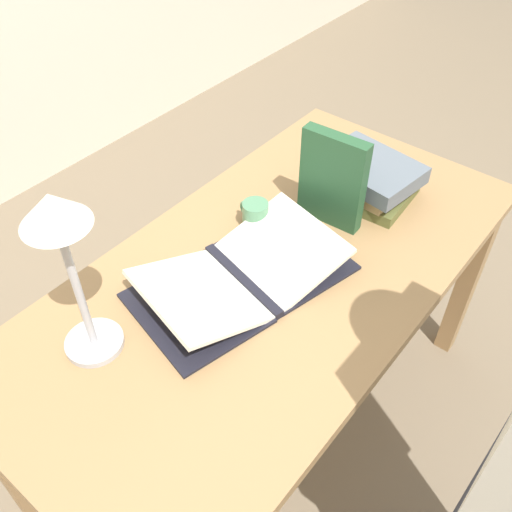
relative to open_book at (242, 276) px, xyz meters
name	(u,v)px	position (x,y,z in m)	size (l,w,h in m)	color
ground_plane	(267,421)	(0.08, -0.03, -0.78)	(12.00, 12.00, 0.00)	#70604C
reading_desk	(271,294)	(0.08, -0.03, -0.12)	(1.51, 0.77, 0.76)	#937047
open_book	(242,276)	(0.00, 0.00, 0.00)	(0.61, 0.43, 0.08)	black
book_stack_tall	(369,178)	(0.51, -0.05, 0.03)	(0.24, 0.30, 0.12)	brown
book_standing_upright	(332,180)	(0.35, -0.03, 0.11)	(0.05, 0.19, 0.28)	#234C2D
reading_lamp	(62,241)	(-0.36, 0.14, 0.30)	(0.14, 0.14, 0.44)	#ADADB2
coffee_mug	(255,215)	(0.19, 0.11, 0.02)	(0.07, 0.10, 0.08)	#4C7F5B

